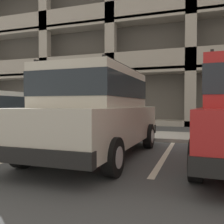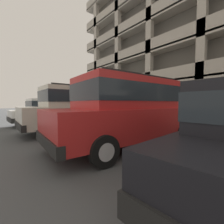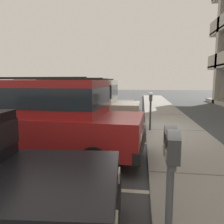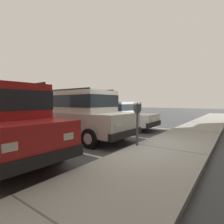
{
  "view_description": "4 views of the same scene",
  "coord_description": "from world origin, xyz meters",
  "views": [
    {
      "loc": [
        2.23,
        -7.72,
        1.19
      ],
      "look_at": [
        -0.19,
        -0.62,
        0.97
      ],
      "focal_mm": 40.0,
      "sensor_mm": 36.0,
      "label": 1
    },
    {
      "loc": [
        6.39,
        -5.52,
        1.28
      ],
      "look_at": [
        0.2,
        -0.49,
        0.81
      ],
      "focal_mm": 24.0,
      "sensor_mm": 36.0,
      "label": 2
    },
    {
      "loc": [
        8.3,
        0.04,
        1.95
      ],
      "look_at": [
        0.19,
        -1.09,
        0.78
      ],
      "focal_mm": 35.0,
      "sensor_mm": 36.0,
      "label": 3
    },
    {
      "loc": [
        5.21,
        2.95,
        1.53
      ],
      "look_at": [
        -0.05,
        -0.81,
        1.16
      ],
      "focal_mm": 28.0,
      "sensor_mm": 36.0,
      "label": 4
    }
  ],
  "objects": [
    {
      "name": "ground_plane",
      "position": [
        0.0,
        0.0,
        -0.05
      ],
      "size": [
        80.0,
        80.0,
        0.1
      ],
      "color": "#444749"
    },
    {
      "name": "silver_suv",
      "position": [
        0.07,
        -2.43,
        1.09
      ],
      "size": [
        2.08,
        4.81,
        2.03
      ],
      "rotation": [
        0.0,
        0.0,
        -0.02
      ],
      "color": "beige",
      "rests_on": "ground_plane"
    },
    {
      "name": "parking_garage",
      "position": [
        1.9,
        11.64,
        7.53
      ],
      "size": [
        32.0,
        10.0,
        16.25
      ],
      "color": "#5C5851",
      "rests_on": "ground_plane"
    },
    {
      "name": "parking_meter_near",
      "position": [
        0.17,
        0.35,
        1.17
      ],
      "size": [
        0.35,
        0.12,
        1.41
      ],
      "color": "#47474C",
      "rests_on": "sidewalk"
    },
    {
      "name": "parking_stall_lines",
      "position": [
        1.54,
        -1.4,
        0.0
      ],
      "size": [
        12.47,
        4.8,
        0.01
      ],
      "color": "silver",
      "rests_on": "ground_plane"
    },
    {
      "name": "sidewalk",
      "position": [
        0.0,
        1.3,
        0.06
      ],
      "size": [
        40.0,
        2.2,
        0.12
      ],
      "color": "#9E9B93",
      "rests_on": "ground_plane"
    }
  ]
}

